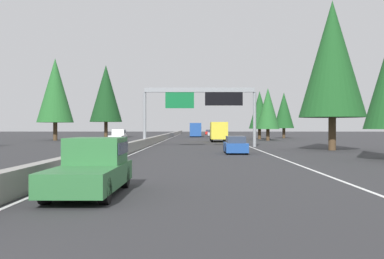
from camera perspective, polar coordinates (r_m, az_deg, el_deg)
ground_plane at (r=65.86m, az=-4.24°, el=-1.63°), size 320.00×320.00×0.00m
median_barrier at (r=85.81m, az=-3.31°, el=-0.88°), size 180.00×0.56×0.90m
shoulder_stripe_right at (r=75.85m, az=5.11°, el=-1.37°), size 160.00×0.16×0.01m
shoulder_stripe_median at (r=75.81m, az=-3.42°, el=-1.37°), size 160.00×0.16×0.01m
sign_gantry_overhead at (r=52.01m, az=1.12°, el=3.66°), size 0.50×12.68×6.63m
pickup_distant_b at (r=16.02m, az=-12.12°, el=-4.42°), size 5.60×2.00×1.86m
sedan_near_right at (r=39.20m, az=5.35°, el=-1.95°), size 4.40×1.80×1.47m
box_truck_far_center at (r=70.50m, az=3.26°, el=-0.19°), size 8.50×2.40×2.95m
sedan_near_center at (r=132.18m, az=2.03°, el=-0.36°), size 4.40×1.80×1.47m
minivan_far_right at (r=92.31m, az=2.84°, el=-0.48°), size 5.00×1.95×1.69m
bus_mid_center at (r=106.14m, az=0.44°, el=0.04°), size 11.50×2.55×3.10m
sedan_mid_left at (r=114.24m, az=2.39°, el=-0.46°), size 4.40×1.80×1.47m
oncoming_near at (r=72.33m, az=-9.03°, el=-0.73°), size 5.60×2.00×1.86m
conifer_right_near at (r=46.88m, az=16.83°, el=8.26°), size 6.31×6.31×14.35m
conifer_right_mid at (r=77.17m, az=9.29°, el=2.54°), size 3.80×3.80×8.63m
conifer_right_far at (r=85.55m, az=8.28°, el=2.38°), size 3.86×3.86×8.77m
conifer_right_distant at (r=93.73m, az=11.20°, el=2.31°), size 4.00×4.00×9.08m
conifer_left_mid at (r=80.00m, az=-16.43°, el=4.61°), size 5.97×5.97×13.56m
conifer_left_far at (r=96.29m, az=-10.51°, el=4.36°), size 6.54×6.54×14.86m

